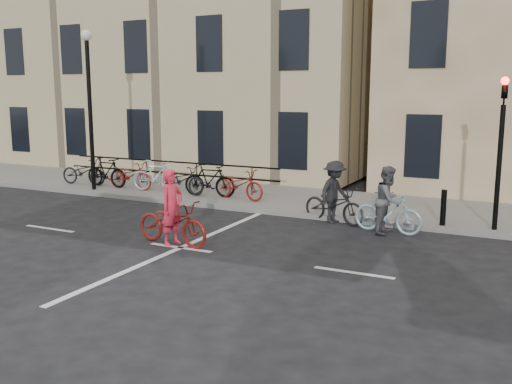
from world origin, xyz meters
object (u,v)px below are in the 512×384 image
at_px(cyclist_grey, 388,206).
at_px(cyclist_dark, 334,199).
at_px(traffic_light, 501,135).
at_px(lamp_post, 89,90).
at_px(cyclist_pink, 172,219).

height_order(cyclist_grey, cyclist_dark, cyclist_grey).
relative_size(traffic_light, cyclist_grey, 2.20).
bearing_deg(lamp_post, cyclist_pink, -34.46).
bearing_deg(lamp_post, cyclist_grey, -5.53).
distance_m(traffic_light, cyclist_pink, 7.97).
bearing_deg(traffic_light, cyclist_grey, -158.51).
xyz_separation_m(traffic_light, cyclist_dark, (-3.94, -0.44, -1.80)).
distance_m(lamp_post, cyclist_dark, 9.22).
xyz_separation_m(traffic_light, cyclist_pink, (-6.53, -4.18, -1.85)).
relative_size(cyclist_pink, cyclist_dark, 1.02).
height_order(traffic_light, lamp_post, lamp_post).
relative_size(traffic_light, lamp_post, 0.74).
distance_m(lamp_post, cyclist_grey, 10.74).
bearing_deg(cyclist_dark, lamp_post, 103.63).
relative_size(cyclist_pink, cyclist_grey, 1.14).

